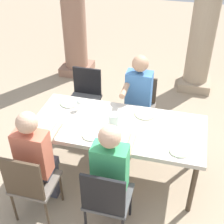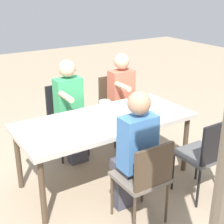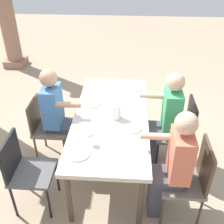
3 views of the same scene
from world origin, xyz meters
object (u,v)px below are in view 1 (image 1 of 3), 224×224
Objects in this scene: chair_mid_north at (139,104)px; diner_guest_third at (137,100)px; chair_west_north at (85,95)px; chair_mid_south at (106,198)px; chair_west_south at (31,183)px; diner_woman_green at (112,172)px; stone_column_centre at (208,4)px; dining_table at (118,129)px; diner_man_white at (37,157)px; stone_column_near at (73,4)px; plate_1 at (92,135)px; plate_3 at (179,151)px; plate_2 at (145,114)px; water_pitcher at (114,122)px; plate_0 at (70,103)px; wine_glass_0 at (79,102)px.

chair_mid_north is 0.26m from diner_guest_third.
chair_mid_south reaches higher than chair_west_north.
diner_woman_green is (0.81, 0.20, 0.17)m from chair_west_south.
dining_table is at bearing -108.95° from stone_column_centre.
chair_west_south is 0.27m from diner_man_white.
stone_column_near is (-0.73, 1.60, 0.81)m from chair_west_north.
diner_man_white is at bearing -139.32° from plate_1.
diner_man_white is (0.00, -1.52, 0.17)m from chair_west_north.
dining_table is 1.13m from chair_west_north.
plate_1 is at bearing 178.72° from plate_3.
diner_man_white reaches higher than chair_mid_north.
plate_1 is at bearing -131.88° from dining_table.
chair_west_south is at bearing -117.42° from diner_guest_third.
chair_mid_north is at bearing 73.45° from plate_1.
plate_1 is (-0.33, 0.61, 0.24)m from chair_mid_south.
plate_1 is 0.73m from plate_2.
chair_mid_north is 0.29× the size of stone_column_centre.
dining_table is 2.25× the size of chair_mid_north.
plate_3 is (0.45, -0.56, 0.00)m from plate_2.
diner_woman_green is 5.16× the size of plate_2.
water_pitcher is at bearing 163.92° from plate_3.
plate_0 is at bearing 130.12° from diner_woman_green.
plate_1 is at bearing 118.77° from chair_mid_south.
wine_glass_0 is at bearing 78.73° from diner_man_white.
chair_mid_south is 3.82× the size of plate_0.
chair_mid_south is at bearing -90.00° from chair_mid_north.
plate_1 is (1.20, -2.73, -0.57)m from stone_column_near.
stone_column_near reaches higher than diner_man_white.
chair_mid_north is 0.32× the size of stone_column_near.
water_pitcher reaches higher than chair_west_north.
chair_mid_south is at bearing -65.07° from chair_west_north.
plate_0 is at bearing -89.34° from chair_west_north.
plate_3 is at bearing -38.85° from chair_west_north.
stone_column_centre is at bearing 75.11° from plate_2.
plate_0 is 0.71m from plate_1.
stone_column_near is (-1.54, 1.61, 0.83)m from chair_mid_north.
plate_2 is at bearing 7.14° from wine_glass_0.
diner_woman_green is 0.48× the size of stone_column_near.
stone_column_centre reaches higher than plate_3.
wine_glass_0 reaches higher than dining_table.
plate_2 is (0.17, -0.58, 0.25)m from chair_mid_north.
stone_column_near is at bearing 127.92° from plate_2.
dining_table is 2.17× the size of chair_west_north.
dining_table is 1.52× the size of diner_woman_green.
chair_mid_south is 0.73m from plate_1.
stone_column_centre is at bearing 76.65° from diner_woman_green.
water_pitcher is at bearing 50.29° from chair_west_south.
stone_column_centre reaches higher than water_pitcher.
plate_3 is (0.62, -1.14, 0.25)m from chair_mid_north.
water_pitcher is at bearing 99.61° from chair_mid_south.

